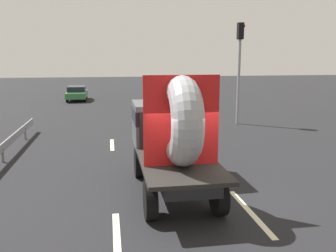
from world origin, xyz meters
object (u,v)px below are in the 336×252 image
object	(u,v)px
distant_sedan	(177,98)
traffic_light	(239,59)
flatbed_truck	(171,132)
oncoming_car	(77,93)

from	to	relation	value
distant_sedan	traffic_light	world-z (taller)	traffic_light
distant_sedan	traffic_light	size ratio (longest dim) A/B	0.75
flatbed_truck	traffic_light	size ratio (longest dim) A/B	0.90
distant_sedan	oncoming_car	xyz separation A→B (m)	(-7.88, 5.91, -0.08)
flatbed_truck	oncoming_car	distance (m)	23.16
flatbed_truck	oncoming_car	world-z (taller)	flatbed_truck
distant_sedan	flatbed_truck	bearing A→B (deg)	-101.31
flatbed_truck	distant_sedan	bearing A→B (deg)	78.69
flatbed_truck	distant_sedan	size ratio (longest dim) A/B	1.20
flatbed_truck	oncoming_car	bearing A→B (deg)	101.27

